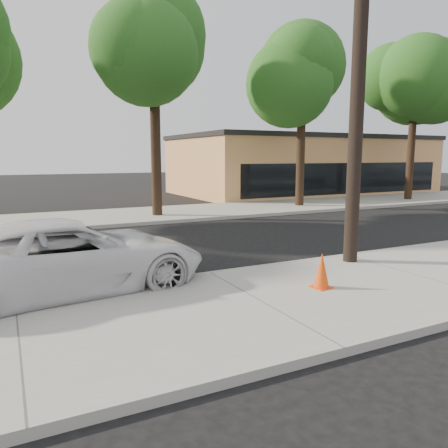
# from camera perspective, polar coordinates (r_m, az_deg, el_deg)

# --- Properties ---
(ground) EXTENTS (120.00, 120.00, 0.00)m
(ground) POSITION_cam_1_polar(r_m,az_deg,el_deg) (11.87, -6.13, -4.60)
(ground) COLOR black
(ground) RESTS_ON ground
(near_sidewalk) EXTENTS (90.00, 4.40, 0.15)m
(near_sidewalk) POSITION_cam_1_polar(r_m,az_deg,el_deg) (8.12, 4.80, -10.46)
(near_sidewalk) COLOR gray
(near_sidewalk) RESTS_ON ground
(far_sidewalk) EXTENTS (90.00, 5.00, 0.15)m
(far_sidewalk) POSITION_cam_1_polar(r_m,az_deg,el_deg) (19.92, -14.79, 0.86)
(far_sidewalk) COLOR gray
(far_sidewalk) RESTS_ON ground
(curb_near) EXTENTS (90.00, 0.12, 0.16)m
(curb_near) POSITION_cam_1_polar(r_m,az_deg,el_deg) (9.97, -1.85, -6.74)
(curb_near) COLOR #9E9B93
(curb_near) RESTS_ON ground
(building_main) EXTENTS (18.00, 10.00, 4.00)m
(building_main) POSITION_cam_1_polar(r_m,az_deg,el_deg) (33.48, 10.13, 7.47)
(building_main) COLOR tan
(building_main) RESTS_ON ground
(utility_pole) EXTENTS (1.40, 0.34, 9.00)m
(utility_pole) POSITION_cam_1_polar(r_m,az_deg,el_deg) (11.31, 17.16, 18.38)
(utility_pole) COLOR black
(utility_pole) RESTS_ON near_sidewalk
(tree_c) EXTENTS (4.96, 4.80, 9.55)m
(tree_c) POSITION_cam_1_polar(r_m,az_deg,el_deg) (19.92, -8.40, 20.84)
(tree_c) COLOR black
(tree_c) RESTS_ON far_sidewalk
(tree_d) EXTENTS (4.50, 4.35, 8.75)m
(tree_d) POSITION_cam_1_polar(r_m,az_deg,el_deg) (23.83, 10.82, 17.46)
(tree_d) COLOR black
(tree_d) RESTS_ON far_sidewalk
(tree_e) EXTENTS (4.80, 4.65, 9.25)m
(tree_e) POSITION_cam_1_polar(r_m,az_deg,el_deg) (29.23, 24.19, 15.89)
(tree_e) COLOR black
(tree_e) RESTS_ON far_sidewalk
(police_cruiser) EXTENTS (5.76, 3.17, 1.53)m
(police_cruiser) POSITION_cam_1_polar(r_m,az_deg,el_deg) (9.30, -19.51, -4.03)
(police_cruiser) COLOR silver
(police_cruiser) RESTS_ON ground
(traffic_cone) EXTENTS (0.40, 0.40, 0.71)m
(traffic_cone) POSITION_cam_1_polar(r_m,az_deg,el_deg) (8.96, 12.64, -6.02)
(traffic_cone) COLOR #E3450B
(traffic_cone) RESTS_ON near_sidewalk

